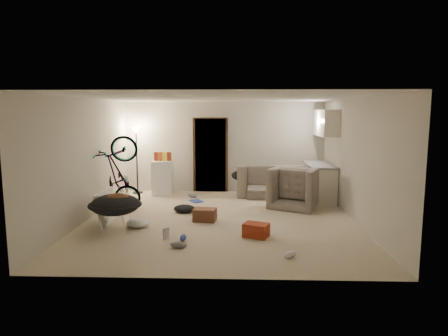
{
  "coord_description": "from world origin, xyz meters",
  "views": [
    {
      "loc": [
        0.36,
        -8.09,
        2.22
      ],
      "look_at": [
        0.06,
        0.6,
        1.0
      ],
      "focal_mm": 32.0,
      "sensor_mm": 36.0,
      "label": 1
    }
  ],
  "objects_px": {
    "floor_lamp": "(136,146)",
    "mini_fridge": "(163,177)",
    "tv_box": "(107,206)",
    "juicer": "(198,214)",
    "drink_case_a": "(205,215)",
    "saucer_chair": "(115,209)",
    "armchair": "(298,192)",
    "kitchen_counter": "(319,183)",
    "bicycle": "(119,191)",
    "sofa": "(277,184)",
    "drink_case_b": "(256,230)"
  },
  "relations": [
    {
      "from": "floor_lamp",
      "to": "kitchen_counter",
      "type": "height_order",
      "value": "floor_lamp"
    },
    {
      "from": "juicer",
      "to": "drink_case_b",
      "type": "bearing_deg",
      "value": -47.04
    },
    {
      "from": "sofa",
      "to": "drink_case_b",
      "type": "distance_m",
      "value": 3.68
    },
    {
      "from": "floor_lamp",
      "to": "armchair",
      "type": "bearing_deg",
      "value": -18.2
    },
    {
      "from": "floor_lamp",
      "to": "mini_fridge",
      "type": "xyz_separation_m",
      "value": [
        0.72,
        -0.1,
        -0.85
      ]
    },
    {
      "from": "kitchen_counter",
      "to": "drink_case_b",
      "type": "height_order",
      "value": "kitchen_counter"
    },
    {
      "from": "floor_lamp",
      "to": "mini_fridge",
      "type": "bearing_deg",
      "value": -7.92
    },
    {
      "from": "saucer_chair",
      "to": "tv_box",
      "type": "xyz_separation_m",
      "value": [
        -0.38,
        0.65,
        -0.09
      ]
    },
    {
      "from": "saucer_chair",
      "to": "kitchen_counter",
      "type": "bearing_deg",
      "value": 33.62
    },
    {
      "from": "mini_fridge",
      "to": "drink_case_a",
      "type": "relative_size",
      "value": 2.02
    },
    {
      "from": "mini_fridge",
      "to": "saucer_chair",
      "type": "distance_m",
      "value": 3.45
    },
    {
      "from": "sofa",
      "to": "tv_box",
      "type": "distance_m",
      "value": 4.6
    },
    {
      "from": "juicer",
      "to": "mini_fridge",
      "type": "bearing_deg",
      "value": 116.13
    },
    {
      "from": "sofa",
      "to": "bicycle",
      "type": "height_order",
      "value": "bicycle"
    },
    {
      "from": "drink_case_a",
      "to": "drink_case_b",
      "type": "distance_m",
      "value": 1.43
    },
    {
      "from": "kitchen_counter",
      "to": "drink_case_b",
      "type": "distance_m",
      "value": 3.62
    },
    {
      "from": "tv_box",
      "to": "drink_case_a",
      "type": "bearing_deg",
      "value": 0.87
    },
    {
      "from": "kitchen_counter",
      "to": "drink_case_a",
      "type": "height_order",
      "value": "kitchen_counter"
    },
    {
      "from": "armchair",
      "to": "drink_case_a",
      "type": "relative_size",
      "value": 2.37
    },
    {
      "from": "kitchen_counter",
      "to": "drink_case_a",
      "type": "relative_size",
      "value": 3.32
    },
    {
      "from": "armchair",
      "to": "juicer",
      "type": "distance_m",
      "value": 2.57
    },
    {
      "from": "kitchen_counter",
      "to": "tv_box",
      "type": "relative_size",
      "value": 1.54
    },
    {
      "from": "saucer_chair",
      "to": "drink_case_a",
      "type": "distance_m",
      "value": 1.8
    },
    {
      "from": "armchair",
      "to": "drink_case_b",
      "type": "distance_m",
      "value": 2.67
    },
    {
      "from": "armchair",
      "to": "drink_case_a",
      "type": "bearing_deg",
      "value": 60.18
    },
    {
      "from": "floor_lamp",
      "to": "saucer_chair",
      "type": "height_order",
      "value": "floor_lamp"
    },
    {
      "from": "bicycle",
      "to": "sofa",
      "type": "bearing_deg",
      "value": -68.45
    },
    {
      "from": "armchair",
      "to": "floor_lamp",
      "type": "bearing_deg",
      "value": 8.12
    },
    {
      "from": "floor_lamp",
      "to": "drink_case_b",
      "type": "xyz_separation_m",
      "value": [
        3.09,
        -3.81,
        -1.18
      ]
    },
    {
      "from": "juicer",
      "to": "saucer_chair",
      "type": "bearing_deg",
      "value": -145.07
    },
    {
      "from": "bicycle",
      "to": "mini_fridge",
      "type": "bearing_deg",
      "value": -22.36
    },
    {
      "from": "kitchen_counter",
      "to": "bicycle",
      "type": "bearing_deg",
      "value": -163.87
    },
    {
      "from": "floor_lamp",
      "to": "sofa",
      "type": "relative_size",
      "value": 0.84
    },
    {
      "from": "sofa",
      "to": "mini_fridge",
      "type": "relative_size",
      "value": 2.36
    },
    {
      "from": "kitchen_counter",
      "to": "juicer",
      "type": "bearing_deg",
      "value": -147.04
    },
    {
      "from": "tv_box",
      "to": "juicer",
      "type": "xyz_separation_m",
      "value": [
        1.82,
        0.36,
        -0.24
      ]
    },
    {
      "from": "mini_fridge",
      "to": "saucer_chair",
      "type": "relative_size",
      "value": 0.93
    },
    {
      "from": "armchair",
      "to": "mini_fridge",
      "type": "xyz_separation_m",
      "value": [
        -3.47,
        1.28,
        0.11
      ]
    },
    {
      "from": "mini_fridge",
      "to": "floor_lamp",
      "type": "bearing_deg",
      "value": 169.07
    },
    {
      "from": "sofa",
      "to": "tv_box",
      "type": "xyz_separation_m",
      "value": [
        -3.72,
        -2.7,
        0.01
      ]
    },
    {
      "from": "armchair",
      "to": "drink_case_a",
      "type": "xyz_separation_m",
      "value": [
        -2.1,
        -1.41,
        -0.22
      ]
    },
    {
      "from": "floor_lamp",
      "to": "tv_box",
      "type": "distance_m",
      "value": 3.06
    },
    {
      "from": "floor_lamp",
      "to": "tv_box",
      "type": "bearing_deg",
      "value": -88.02
    },
    {
      "from": "bicycle",
      "to": "saucer_chair",
      "type": "distance_m",
      "value": 1.57
    },
    {
      "from": "armchair",
      "to": "juicer",
      "type": "xyz_separation_m",
      "value": [
        -2.28,
        -1.16,
        -0.26
      ]
    },
    {
      "from": "bicycle",
      "to": "tv_box",
      "type": "distance_m",
      "value": 0.89
    },
    {
      "from": "drink_case_b",
      "to": "juicer",
      "type": "xyz_separation_m",
      "value": [
        -1.18,
        1.27,
        -0.04
      ]
    },
    {
      "from": "drink_case_b",
      "to": "juicer",
      "type": "bearing_deg",
      "value": 155.63
    },
    {
      "from": "mini_fridge",
      "to": "saucer_chair",
      "type": "xyz_separation_m",
      "value": [
        -0.24,
        -3.44,
        -0.04
      ]
    },
    {
      "from": "floor_lamp",
      "to": "drink_case_a",
      "type": "bearing_deg",
      "value": -53.17
    }
  ]
}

